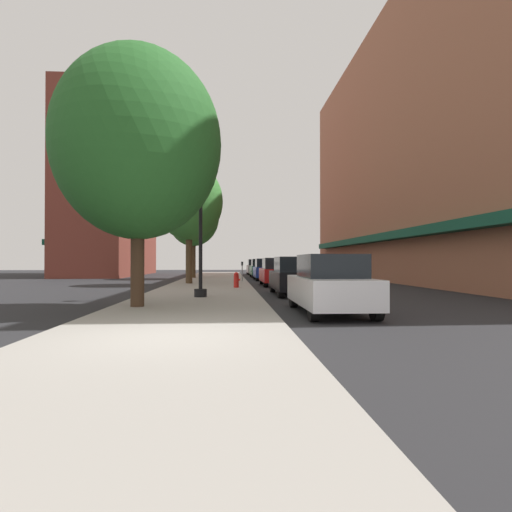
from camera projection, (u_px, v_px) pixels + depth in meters
The scene contains 16 objects.
ground_plane at pixel (275, 285), 25.88m from camera, with size 90.00×90.00×0.00m, color #232326.
sidewalk_slab at pixel (211, 283), 26.62m from camera, with size 4.80×50.00×0.12m, color gray.
building_right_brick at pixel (420, 148), 30.68m from camera, with size 6.80×40.00×19.35m.
building_far_background at pixel (112, 193), 43.99m from camera, with size 6.80×18.00×17.18m.
lamppost at pixel (201, 216), 16.02m from camera, with size 0.48×0.48×5.90m.
fire_hydrant at pixel (236, 280), 21.63m from camera, with size 0.33×0.26×0.79m.
parking_meter_near at pixel (242, 269), 28.66m from camera, with size 0.14×0.09×1.31m.
tree_near at pixel (193, 217), 34.52m from camera, with size 4.22×4.22×7.42m.
tree_mid at pixel (138, 144), 12.68m from camera, with size 4.99×4.99×7.74m.
tree_far at pixel (189, 202), 25.85m from camera, with size 4.12×4.12×7.37m.
car_white at pixel (330, 285), 11.88m from camera, with size 1.80×4.30×1.66m.
car_black at pixel (294, 276), 18.39m from camera, with size 1.80×4.30×1.66m.
car_red at pixel (277, 272), 25.28m from camera, with size 1.80×4.30×1.66m.
car_blue at pixel (266, 270), 32.53m from camera, with size 1.80×4.30×1.66m.
car_green at pixel (260, 268), 38.25m from camera, with size 1.80×4.30×1.66m.
car_silver at pixel (255, 267), 45.57m from camera, with size 1.80×4.30×1.66m.
Camera 1 is at (1.17, -7.77, 1.48)m, focal length 29.69 mm.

